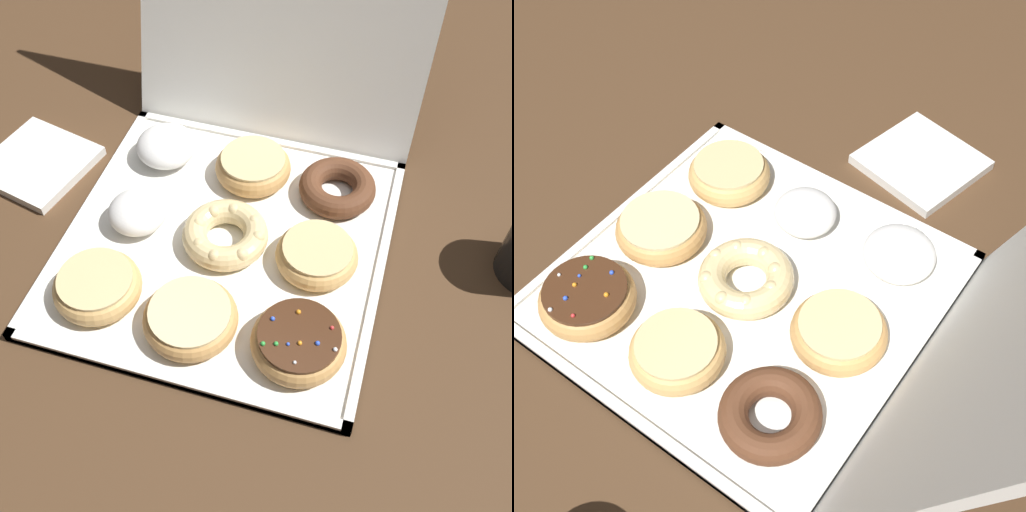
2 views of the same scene
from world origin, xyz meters
TOP-DOWN VIEW (x-y plane):
  - ground_plane at (0.00, 0.00)m, footprint 3.00×3.00m
  - donut_box at (0.00, 0.00)m, footprint 0.43×0.43m
  - glazed_ring_donut_0 at (-0.13, -0.13)m, footprint 0.11×0.11m
  - glazed_ring_donut_1 at (0.00, -0.14)m, footprint 0.12×0.12m
  - sprinkle_donut_2 at (0.13, -0.13)m, footprint 0.12×0.12m
  - powdered_filled_donut_3 at (-0.13, 0.00)m, footprint 0.08×0.08m
  - cruller_donut_4 at (0.00, -0.00)m, footprint 0.12×0.12m
  - glazed_ring_donut_5 at (0.13, -0.00)m, footprint 0.11×0.11m
  - powdered_filled_donut_6 at (-0.14, 0.13)m, footprint 0.09×0.09m
  - glazed_ring_donut_7 at (-0.00, 0.13)m, footprint 0.11×0.11m
  - chocolate_cake_ring_donut_8 at (0.13, 0.13)m, footprint 0.11×0.11m
  - napkin_stack at (-0.33, 0.07)m, footprint 0.18×0.18m

SIDE VIEW (x-z plane):
  - ground_plane at x=0.00m, z-range 0.00..0.00m
  - donut_box at x=0.00m, z-range 0.00..0.01m
  - napkin_stack at x=-0.33m, z-range 0.00..0.01m
  - chocolate_cake_ring_donut_8 at x=0.13m, z-range 0.01..0.04m
  - cruller_donut_4 at x=0.00m, z-range 0.01..0.05m
  - glazed_ring_donut_1 at x=0.00m, z-range 0.01..0.05m
  - glazed_ring_donut_5 at x=0.13m, z-range 0.01..0.05m
  - glazed_ring_donut_7 at x=0.00m, z-range 0.01..0.05m
  - glazed_ring_donut_0 at x=-0.13m, z-range 0.01..0.05m
  - sprinkle_donut_2 at x=0.13m, z-range 0.01..0.05m
  - powdered_filled_donut_3 at x=-0.13m, z-range 0.01..0.05m
  - powdered_filled_donut_6 at x=-0.14m, z-range 0.01..0.06m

